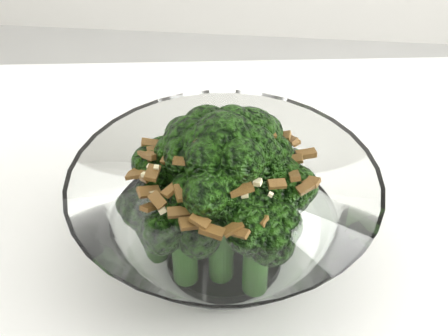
{
  "coord_description": "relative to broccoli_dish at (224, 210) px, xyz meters",
  "views": [
    {
      "loc": [
        -0.22,
        -0.26,
        1.14
      ],
      "look_at": [
        -0.25,
        0.09,
        0.84
      ],
      "focal_mm": 55.0,
      "sensor_mm": 36.0,
      "label": 1
    }
  ],
  "objects": [
    {
      "name": "broccoli_dish",
      "position": [
        0.0,
        0.0,
        0.0
      ],
      "size": [
        0.22,
        0.22,
        0.13
      ],
      "color": "white",
      "rests_on": "table"
    }
  ]
}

